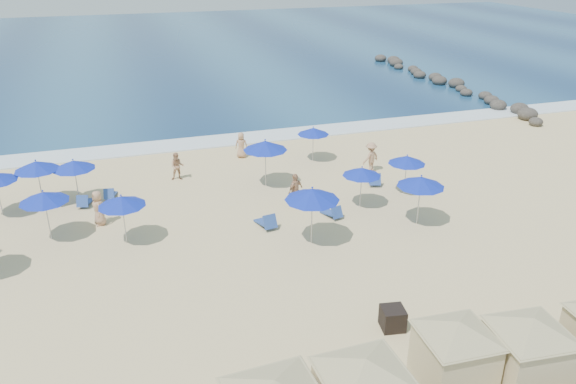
# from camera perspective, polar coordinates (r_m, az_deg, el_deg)

# --- Properties ---
(ground) EXTENTS (160.00, 160.00, 0.00)m
(ground) POSITION_cam_1_polar(r_m,az_deg,el_deg) (23.90, -1.40, -6.41)
(ground) COLOR beige
(ground) RESTS_ON ground
(ocean) EXTENTS (160.00, 80.00, 0.06)m
(ocean) POSITION_cam_1_polar(r_m,az_deg,el_deg) (76.00, -13.72, 14.08)
(ocean) COLOR navy
(ocean) RESTS_ON ground
(surf_line) EXTENTS (160.00, 2.50, 0.08)m
(surf_line) POSITION_cam_1_polar(r_m,az_deg,el_deg) (37.75, -8.17, 5.05)
(surf_line) COLOR white
(surf_line) RESTS_ON ground
(rock_jetty) EXTENTS (2.56, 26.66, 0.96)m
(rock_jetty) POSITION_cam_1_polar(r_m,az_deg,el_deg) (55.00, 15.69, 10.70)
(rock_jetty) COLOR #2D2926
(rock_jetty) RESTS_ON ground
(trash_bin) EXTENTS (0.89, 0.89, 0.77)m
(trash_bin) POSITION_cam_1_polar(r_m,az_deg,el_deg) (19.88, 10.59, -12.50)
(trash_bin) COLOR black
(trash_bin) RESTS_ON ground
(cabana_2) EXTENTS (4.16, 4.16, 2.62)m
(cabana_2) POSITION_cam_1_polar(r_m,az_deg,el_deg) (17.32, 16.67, -14.83)
(cabana_2) COLOR #CDB98C
(cabana_2) RESTS_ON ground
(cabana_3) EXTENTS (4.26, 4.26, 2.68)m
(cabana_3) POSITION_cam_1_polar(r_m,az_deg,el_deg) (18.05, 23.27, -14.01)
(cabana_3) COLOR #CDB98C
(cabana_3) RESTS_ON ground
(umbrella_2) EXTENTS (2.15, 2.15, 2.45)m
(umbrella_2) POSITION_cam_1_polar(r_m,az_deg,el_deg) (30.13, -24.21, 2.46)
(umbrella_2) COLOR #A5A8AD
(umbrella_2) RESTS_ON ground
(umbrella_3) EXTENTS (2.10, 2.10, 2.39)m
(umbrella_3) POSITION_cam_1_polar(r_m,az_deg,el_deg) (26.38, -23.57, -0.45)
(umbrella_3) COLOR #A5A8AD
(umbrella_3) RESTS_ON ground
(umbrella_4) EXTENTS (2.08, 2.08, 2.36)m
(umbrella_4) POSITION_cam_1_polar(r_m,az_deg,el_deg) (29.78, -20.95, 2.60)
(umbrella_4) COLOR #A5A8AD
(umbrella_4) RESTS_ON ground
(umbrella_5) EXTENTS (2.05, 2.05, 2.34)m
(umbrella_5) POSITION_cam_1_polar(r_m,az_deg,el_deg) (24.94, -16.55, -0.88)
(umbrella_5) COLOR #A5A8AD
(umbrella_5) RESTS_ON ground
(umbrella_6) EXTENTS (2.38, 2.38, 2.70)m
(umbrella_6) POSITION_cam_1_polar(r_m,az_deg,el_deg) (23.78, 2.47, -0.25)
(umbrella_6) COLOR #A5A8AD
(umbrella_6) RESTS_ON ground
(umbrella_7) EXTENTS (2.36, 2.36, 2.69)m
(umbrella_7) POSITION_cam_1_polar(r_m,az_deg,el_deg) (29.73, -2.33, 4.75)
(umbrella_7) COLOR #A5A8AD
(umbrella_7) RESTS_ON ground
(umbrella_8) EXTENTS (1.90, 1.90, 2.17)m
(umbrella_8) POSITION_cam_1_polar(r_m,az_deg,el_deg) (27.65, 7.51, 2.06)
(umbrella_8) COLOR #A5A8AD
(umbrella_8) RESTS_ON ground
(umbrella_9) EXTENTS (1.90, 1.90, 2.16)m
(umbrella_9) POSITION_cam_1_polar(r_m,az_deg,el_deg) (33.62, 2.58, 6.20)
(umbrella_9) COLOR #A5A8AD
(umbrella_9) RESTS_ON ground
(umbrella_10) EXTENTS (1.94, 1.94, 2.20)m
(umbrella_10) POSITION_cam_1_polar(r_m,az_deg,el_deg) (29.52, 11.99, 3.22)
(umbrella_10) COLOR #A5A8AD
(umbrella_10) RESTS_ON ground
(umbrella_11) EXTENTS (2.19, 2.19, 2.49)m
(umbrella_11) POSITION_cam_1_polar(r_m,az_deg,el_deg) (26.24, 13.36, 1.04)
(umbrella_11) COLOR #A5A8AD
(umbrella_11) RESTS_ON ground
(beach_chair_1) EXTENTS (0.86, 1.38, 0.70)m
(beach_chair_1) POSITION_cam_1_polar(r_m,az_deg,el_deg) (29.93, -19.96, -0.89)
(beach_chair_1) COLOR #284794
(beach_chair_1) RESTS_ON ground
(beach_chair_2) EXTENTS (0.72, 1.25, 0.65)m
(beach_chair_2) POSITION_cam_1_polar(r_m,az_deg,el_deg) (30.42, -17.62, -0.21)
(beach_chair_2) COLOR #284794
(beach_chair_2) RESTS_ON ground
(beach_chair_3) EXTENTS (0.84, 1.48, 0.77)m
(beach_chair_3) POSITION_cam_1_polar(r_m,az_deg,el_deg) (26.05, -2.18, -3.05)
(beach_chair_3) COLOR #284794
(beach_chair_3) RESTS_ON ground
(beach_chair_4) EXTENTS (0.82, 1.31, 0.67)m
(beach_chair_4) POSITION_cam_1_polar(r_m,az_deg,el_deg) (27.06, 4.60, -2.11)
(beach_chair_4) COLOR #284794
(beach_chair_4) RESTS_ON ground
(beach_chair_5) EXTENTS (1.00, 1.52, 0.77)m
(beach_chair_5) POSITION_cam_1_polar(r_m,az_deg,el_deg) (31.04, 8.71, 1.25)
(beach_chair_5) COLOR #284794
(beach_chair_5) RESTS_ON ground
(beachgoer_1) EXTENTS (0.86, 0.72, 1.57)m
(beachgoer_1) POSITION_cam_1_polar(r_m,az_deg,el_deg) (31.70, -11.18, 2.57)
(beachgoer_1) COLOR tan
(beachgoer_1) RESTS_ON ground
(beachgoer_2) EXTENTS (1.10, 0.92, 1.76)m
(beachgoer_2) POSITION_cam_1_polar(r_m,az_deg,el_deg) (27.81, 0.76, 0.18)
(beachgoer_2) COLOR tan
(beachgoer_2) RESTS_ON ground
(beachgoer_3) EXTENTS (1.30, 1.02, 1.76)m
(beachgoer_3) POSITION_cam_1_polar(r_m,az_deg,el_deg) (32.54, 8.41, 3.51)
(beachgoer_3) COLOR tan
(beachgoer_3) RESTS_ON ground
(beachgoer_4) EXTENTS (0.91, 0.77, 1.59)m
(beachgoer_4) POSITION_cam_1_polar(r_m,az_deg,el_deg) (34.59, -4.77, 4.77)
(beachgoer_4) COLOR tan
(beachgoer_4) RESTS_ON ground
(beachgoer_5) EXTENTS (0.69, 0.91, 1.68)m
(beachgoer_5) POSITION_cam_1_polar(r_m,az_deg,el_deg) (27.50, -18.70, -1.54)
(beachgoer_5) COLOR tan
(beachgoer_5) RESTS_ON ground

